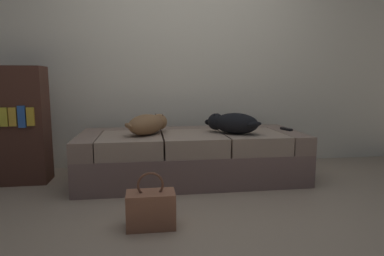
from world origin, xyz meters
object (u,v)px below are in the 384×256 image
at_px(bookshelf, 16,125).
at_px(handbag, 151,209).
at_px(tv_remote, 286,129).
at_px(dog_tan, 148,124).
at_px(dog_dark, 232,123).
at_px(couch, 191,156).

bearing_deg(bookshelf, handbag, -43.17).
bearing_deg(handbag, tv_remote, 36.54).
xyz_separation_m(dog_tan, dog_dark, (0.79, -0.06, 0.00)).
bearing_deg(tv_remote, bookshelf, 163.76).
distance_m(couch, dog_tan, 0.53).
bearing_deg(bookshelf, dog_tan, -8.37).
xyz_separation_m(dog_tan, tv_remote, (1.39, 0.06, -0.09)).
relative_size(dog_tan, bookshelf, 0.45).
distance_m(dog_tan, tv_remote, 1.40).
bearing_deg(dog_dark, handbag, -131.17).
bearing_deg(handbag, dog_dark, 48.83).
relative_size(dog_dark, bookshelf, 0.48).
bearing_deg(couch, dog_dark, -18.23).
bearing_deg(handbag, dog_tan, 89.82).
bearing_deg(couch, handbag, -111.98).
height_order(dog_tan, tv_remote, dog_tan).
height_order(dog_dark, bookshelf, bookshelf).
distance_m(handbag, bookshelf, 1.74).
relative_size(couch, bookshelf, 1.94).
distance_m(couch, handbag, 1.12).
xyz_separation_m(dog_dark, tv_remote, (0.60, 0.13, -0.09)).
bearing_deg(couch, tv_remote, 0.13).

